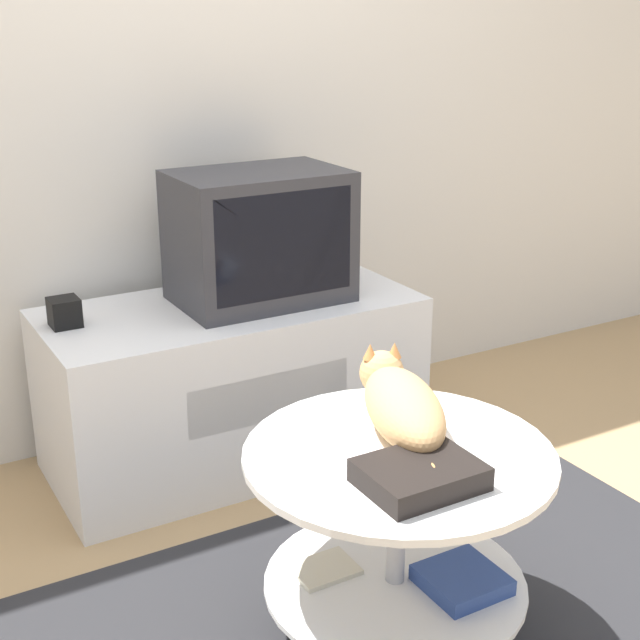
# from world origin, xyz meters

# --- Properties ---
(ground_plane) EXTENTS (12.00, 12.00, 0.00)m
(ground_plane) POSITION_xyz_m (0.00, 0.00, 0.00)
(ground_plane) COLOR tan
(wall_back) EXTENTS (8.00, 0.05, 2.60)m
(wall_back) POSITION_xyz_m (0.00, 1.36, 1.30)
(wall_back) COLOR silver
(wall_back) RESTS_ON ground_plane
(rug) EXTENTS (1.98, 1.14, 0.02)m
(rug) POSITION_xyz_m (0.00, 0.00, 0.01)
(rug) COLOR #28282B
(rug) RESTS_ON ground_plane
(tv_stand) EXTENTS (1.19, 0.55, 0.54)m
(tv_stand) POSITION_xyz_m (0.06, 1.00, 0.27)
(tv_stand) COLOR white
(tv_stand) RESTS_ON ground_plane
(tv) EXTENTS (0.53, 0.36, 0.42)m
(tv) POSITION_xyz_m (0.17, 0.99, 0.75)
(tv) COLOR #333338
(tv) RESTS_ON tv_stand
(speaker) EXTENTS (0.09, 0.09, 0.09)m
(speaker) POSITION_xyz_m (-0.44, 1.05, 0.59)
(speaker) COLOR black
(speaker) RESTS_ON tv_stand
(coffee_table) EXTENTS (0.70, 0.70, 0.48)m
(coffee_table) POSITION_xyz_m (0.02, -0.03, 0.33)
(coffee_table) COLOR #B2B2B7
(coffee_table) RESTS_ON rug
(dvd_box) EXTENTS (0.24, 0.19, 0.05)m
(dvd_box) POSITION_xyz_m (-0.04, -0.17, 0.53)
(dvd_box) COLOR black
(dvd_box) RESTS_ON coffee_table
(cat) EXTENTS (0.30, 0.58, 0.14)m
(cat) POSITION_xyz_m (0.08, 0.07, 0.57)
(cat) COLOR tan
(cat) RESTS_ON coffee_table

